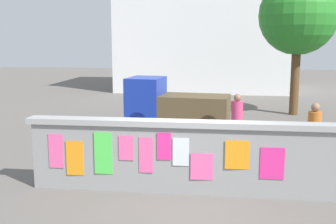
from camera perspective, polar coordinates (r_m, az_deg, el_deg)
name	(u,v)px	position (r m, az deg, el deg)	size (l,w,h in m)	color
ground	(205,121)	(16.75, 5.07, -1.21)	(60.00, 60.00, 0.00)	#605B56
poster_wall	(188,156)	(8.78, 2.80, -6.02)	(6.91, 0.42, 1.55)	gray
auto_rickshaw_truck	(173,104)	(15.02, 0.63, 1.04)	(3.74, 1.87, 1.85)	black
motorcycle	(115,138)	(11.90, -7.17, -3.53)	(1.90, 0.56, 0.87)	black
bicycle_near	(217,147)	(11.30, 6.67, -4.75)	(1.71, 0.44, 0.95)	black
person_walking	(314,128)	(11.28, 19.27, -2.03)	(0.47, 0.47, 1.62)	#338CBF
person_bystander	(237,115)	(12.57, 9.37, -0.42)	(0.41, 0.41, 1.62)	#D83F72
tree_roadside	(298,16)	(18.65, 17.28, 12.33)	(3.27, 3.27, 5.81)	brown
building_background	(203,37)	(27.82, 4.82, 10.17)	(10.77, 6.99, 6.72)	white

